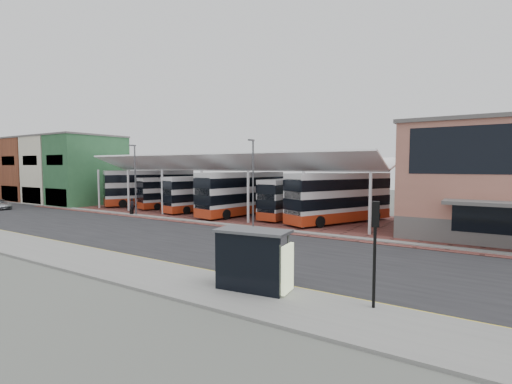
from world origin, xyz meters
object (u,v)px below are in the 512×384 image
at_px(bus_5, 339,198).
at_px(bus_0, 150,188).
at_px(bus_1, 176,193).
at_px(bus_2, 203,194).
at_px(pedestrian, 132,206).
at_px(traffic_signal_west, 375,237).
at_px(bus_4, 292,198).
at_px(bus_3, 242,194).
at_px(bus_shelter, 256,254).

bearing_deg(bus_5, bus_0, -157.04).
distance_m(bus_0, bus_1, 5.24).
bearing_deg(bus_2, pedestrian, -119.23).
relative_size(bus_5, traffic_signal_west, 2.87).
height_order(bus_2, bus_4, bus_2).
xyz_separation_m(bus_0, traffic_signal_west, (37.37, -22.01, 0.39)).
xyz_separation_m(bus_3, traffic_signal_west, (20.32, -20.48, 0.43)).
relative_size(bus_3, bus_shelter, 3.45).
height_order(bus_1, bus_5, bus_5).
xyz_separation_m(bus_2, bus_shelter, (21.67, -21.91, -0.40)).
bearing_deg(pedestrian, bus_shelter, -115.37).
relative_size(pedestrian, traffic_signal_west, 0.44).
height_order(bus_1, bus_2, bus_2).
bearing_deg(bus_3, bus_4, 22.68).
height_order(bus_2, traffic_signal_west, bus_2).
xyz_separation_m(bus_3, pedestrian, (-11.86, -5.78, -1.52)).
bearing_deg(bus_3, bus_2, -174.96).
xyz_separation_m(bus_4, pedestrian, (-17.60, -7.10, -1.19)).
xyz_separation_m(bus_5, pedestrian, (-23.28, -6.23, -1.53)).
xyz_separation_m(bus_1, bus_2, (5.62, -0.93, 0.13)).
height_order(bus_1, traffic_signal_west, traffic_signal_west).
distance_m(pedestrian, bus_shelter, 31.49).
height_order(bus_3, bus_5, bus_5).
height_order(bus_1, bus_shelter, bus_1).
distance_m(bus_0, traffic_signal_west, 43.37).
xyz_separation_m(bus_0, pedestrian, (5.18, -7.31, -1.57)).
bearing_deg(bus_shelter, traffic_signal_west, 3.71).
height_order(bus_0, pedestrian, bus_0).
bearing_deg(bus_5, bus_1, -157.29).
xyz_separation_m(pedestrian, bus_shelter, (27.33, -15.63, 0.85)).
xyz_separation_m(bus_shelter, traffic_signal_west, (4.86, 0.93, 1.10)).
relative_size(bus_2, bus_3, 0.89).
bearing_deg(bus_3, traffic_signal_west, -35.52).
distance_m(bus_2, bus_3, 6.23).
height_order(bus_2, bus_3, bus_3).
distance_m(bus_1, bus_3, 11.91).
height_order(bus_0, bus_4, bus_0).
bearing_deg(bus_4, bus_shelter, -63.28).
bearing_deg(bus_0, traffic_signal_west, 0.31).
distance_m(bus_1, pedestrian, 7.30).
relative_size(bus_0, pedestrian, 6.48).
relative_size(bus_1, bus_5, 0.85).
distance_m(bus_5, pedestrian, 24.15).
relative_size(bus_0, bus_4, 1.14).
bearing_deg(traffic_signal_west, pedestrian, 135.76).
height_order(bus_2, bus_shelter, bus_2).
bearing_deg(bus_5, pedestrian, -139.88).
height_order(pedestrian, traffic_signal_west, traffic_signal_west).
xyz_separation_m(pedestrian, traffic_signal_west, (32.19, -14.70, 1.95)).
xyz_separation_m(bus_1, bus_4, (17.56, -0.11, 0.07)).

